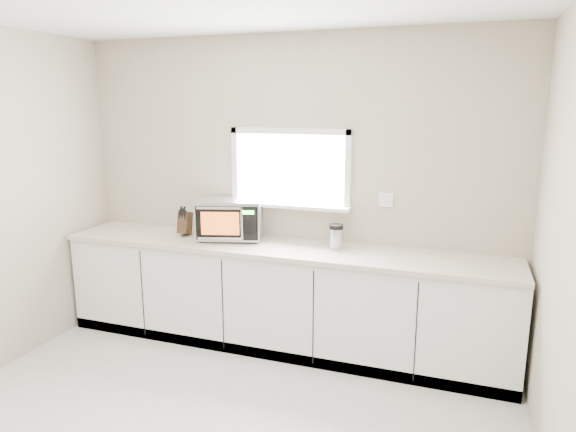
% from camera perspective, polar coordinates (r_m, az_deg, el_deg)
% --- Properties ---
extents(back_wall, '(4.00, 0.17, 2.70)m').
position_cam_1_polar(back_wall, '(4.57, 0.28, 3.01)').
color(back_wall, '#B5A790').
rests_on(back_wall, ground).
extents(cabinets, '(3.92, 0.60, 0.88)m').
position_cam_1_polar(cabinets, '(4.55, -0.98, -9.13)').
color(cabinets, white).
rests_on(cabinets, ground).
extents(countertop, '(3.92, 0.64, 0.04)m').
position_cam_1_polar(countertop, '(4.39, -1.04, -3.58)').
color(countertop, beige).
rests_on(countertop, cabinets).
extents(microwave, '(0.66, 0.57, 0.36)m').
position_cam_1_polar(microwave, '(4.62, -6.38, -0.18)').
color(microwave, black).
rests_on(microwave, countertop).
extents(knife_block, '(0.12, 0.20, 0.28)m').
position_cam_1_polar(knife_block, '(4.81, -11.39, -0.71)').
color(knife_block, '#49311A').
rests_on(knife_block, countertop).
extents(cutting_board, '(0.31, 0.07, 0.30)m').
position_cam_1_polar(cutting_board, '(4.79, -6.37, -0.19)').
color(cutting_board, '#98643A').
rests_on(cutting_board, countertop).
extents(coffee_grinder, '(0.13, 0.13, 0.21)m').
position_cam_1_polar(coffee_grinder, '(4.30, 5.35, -2.27)').
color(coffee_grinder, '#B0B3B8').
rests_on(coffee_grinder, countertop).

